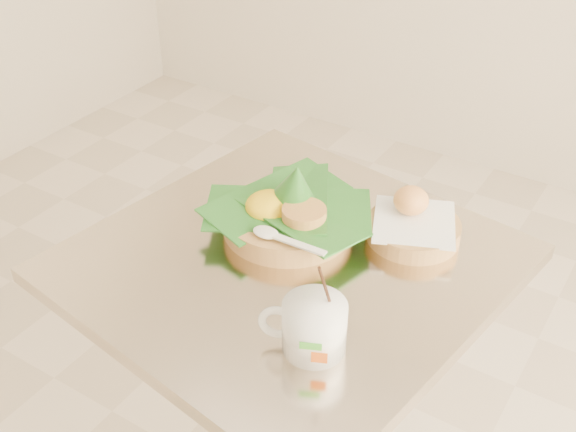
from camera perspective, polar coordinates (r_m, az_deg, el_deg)
The scene contains 4 objects.
cafe_table at distance 1.45m, azimuth 0.05°, elevation -10.14°, with size 0.80×0.80×0.75m.
rice_basket at distance 1.35m, azimuth 0.00°, elevation 0.42°, with size 0.31×0.31×0.16m.
bread_basket at distance 1.36m, azimuth 9.85°, elevation -0.66°, with size 0.19×0.19×0.09m.
coffee_mug at distance 1.11m, azimuth 1.94°, elevation -8.63°, with size 0.13×0.10×0.17m.
Camera 1 is at (0.66, -0.85, 1.55)m, focal length 45.00 mm.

